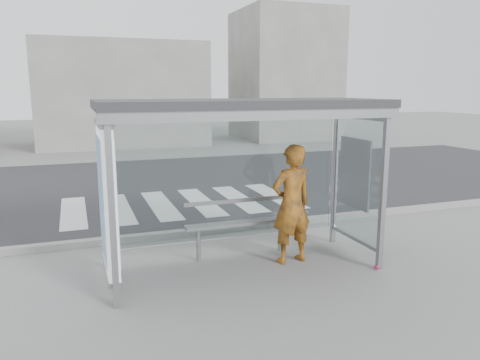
# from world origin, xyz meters

# --- Properties ---
(ground) EXTENTS (80.00, 80.00, 0.00)m
(ground) POSITION_xyz_m (0.00, 0.00, 0.00)
(ground) COLOR slate
(ground) RESTS_ON ground
(road) EXTENTS (30.00, 10.00, 0.01)m
(road) POSITION_xyz_m (0.00, 7.00, 0.00)
(road) COLOR #29292B
(road) RESTS_ON ground
(curb) EXTENTS (30.00, 0.18, 0.12)m
(curb) POSITION_xyz_m (0.00, 1.95, 0.06)
(curb) COLOR gray
(curb) RESTS_ON ground
(crosswalk) EXTENTS (5.55, 3.00, 0.00)m
(crosswalk) POSITION_xyz_m (0.00, 4.50, 0.00)
(crosswalk) COLOR silver
(crosswalk) RESTS_ON ground
(bus_shelter) EXTENTS (4.25, 1.65, 2.62)m
(bus_shelter) POSITION_xyz_m (-0.37, 0.06, 1.98)
(bus_shelter) COLOR gray
(bus_shelter) RESTS_ON ground
(building_center) EXTENTS (8.00, 5.00, 5.00)m
(building_center) POSITION_xyz_m (0.00, 18.00, 2.50)
(building_center) COLOR slate
(building_center) RESTS_ON ground
(building_right) EXTENTS (5.00, 5.00, 7.00)m
(building_right) POSITION_xyz_m (9.00, 18.00, 3.50)
(building_right) COLOR slate
(building_right) RESTS_ON ground
(person) EXTENTS (0.75, 0.54, 1.93)m
(person) POSITION_xyz_m (0.82, 0.04, 0.96)
(person) COLOR orange
(person) RESTS_ON ground
(bench) EXTENTS (1.87, 0.23, 0.97)m
(bench) POSITION_xyz_m (0.14, 0.58, 0.57)
(bench) COLOR slate
(bench) RESTS_ON ground
(soda_can) EXTENTS (0.15, 0.11, 0.07)m
(soda_can) POSITION_xyz_m (1.97, -0.71, 0.04)
(soda_can) COLOR #D43E72
(soda_can) RESTS_ON ground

